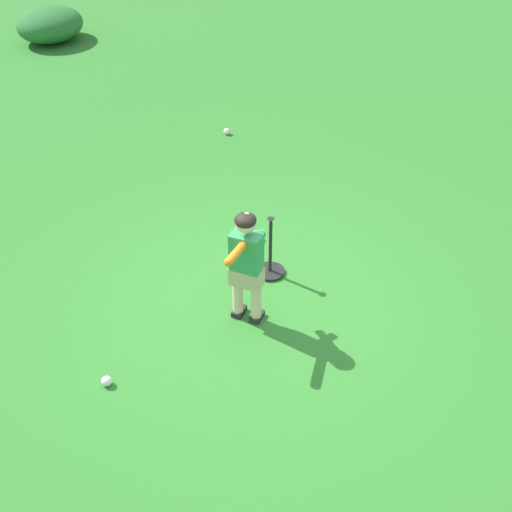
% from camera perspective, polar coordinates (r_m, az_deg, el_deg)
% --- Properties ---
extents(ground_plane, '(40.00, 40.00, 0.00)m').
position_cam_1_polar(ground_plane, '(5.57, 0.04, -4.14)').
color(ground_plane, '#2D7528').
extents(child_batter, '(0.32, 0.63, 1.08)m').
position_cam_1_polar(child_batter, '(4.99, -0.90, -0.21)').
color(child_batter, '#232328').
rests_on(child_batter, ground).
extents(play_ball_by_bucket, '(0.08, 0.08, 0.08)m').
position_cam_1_polar(play_ball_by_bucket, '(4.99, -13.60, -11.13)').
color(play_ball_by_bucket, white).
rests_on(play_ball_by_bucket, ground).
extents(play_ball_behind_batter, '(0.09, 0.09, 0.09)m').
position_cam_1_polar(play_ball_behind_batter, '(8.35, -2.71, 11.40)').
color(play_ball_behind_batter, white).
rests_on(play_ball_behind_batter, ground).
extents(batting_tee, '(0.28, 0.28, 0.62)m').
position_cam_1_polar(batting_tee, '(5.81, 1.31, -0.75)').
color(batting_tee, black).
rests_on(batting_tee, ground).
extents(shrub_right_background, '(1.11, 1.28, 0.58)m').
position_cam_1_polar(shrub_right_background, '(12.34, -18.44, 19.59)').
color(shrub_right_background, '#286B2D').
rests_on(shrub_right_background, ground).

